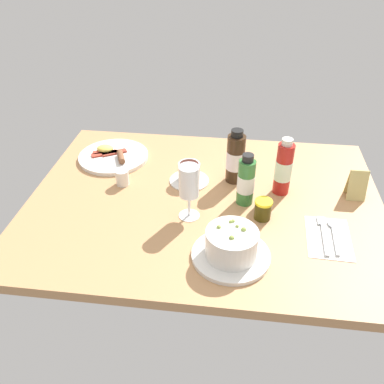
# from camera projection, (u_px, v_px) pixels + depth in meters

# --- Properties ---
(ground_plane) EXTENTS (1.10, 0.84, 0.03)m
(ground_plane) POSITION_uv_depth(u_px,v_px,m) (205.00, 203.00, 1.30)
(ground_plane) COLOR #B27F51
(porridge_bowl) EXTENTS (0.21, 0.21, 0.09)m
(porridge_bowl) POSITION_uv_depth(u_px,v_px,m) (232.00, 245.00, 1.06)
(porridge_bowl) COLOR silver
(porridge_bowl) RESTS_ON ground_plane
(cutlery_setting) EXTENTS (0.13, 0.18, 0.01)m
(cutlery_setting) POSITION_uv_depth(u_px,v_px,m) (329.00, 236.00, 1.14)
(cutlery_setting) COLOR silver
(cutlery_setting) RESTS_ON ground_plane
(coffee_cup) EXTENTS (0.13, 0.13, 0.07)m
(coffee_cup) POSITION_uv_depth(u_px,v_px,m) (189.00, 173.00, 1.36)
(coffee_cup) COLOR silver
(coffee_cup) RESTS_ON ground_plane
(creamer_jug) EXTENTS (0.04, 0.05, 0.06)m
(creamer_jug) POSITION_uv_depth(u_px,v_px,m) (122.00, 177.00, 1.35)
(creamer_jug) COLOR silver
(creamer_jug) RESTS_ON ground_plane
(wine_glass) EXTENTS (0.06, 0.06, 0.17)m
(wine_glass) POSITION_uv_depth(u_px,v_px,m) (189.00, 184.00, 1.16)
(wine_glass) COLOR white
(wine_glass) RESTS_ON ground_plane
(jam_jar) EXTENTS (0.05, 0.05, 0.06)m
(jam_jar) POSITION_uv_depth(u_px,v_px,m) (263.00, 209.00, 1.20)
(jam_jar) COLOR #352F0B
(jam_jar) RESTS_ON ground_plane
(sauce_bottle_red) EXTENTS (0.05, 0.05, 0.19)m
(sauce_bottle_red) POSITION_uv_depth(u_px,v_px,m) (284.00, 168.00, 1.28)
(sauce_bottle_red) COLOR #B21E19
(sauce_bottle_red) RESTS_ON ground_plane
(sauce_bottle_brown) EXTENTS (0.06, 0.06, 0.18)m
(sauce_bottle_brown) POSITION_uv_depth(u_px,v_px,m) (235.00, 158.00, 1.34)
(sauce_bottle_brown) COLOR #382314
(sauce_bottle_brown) RESTS_ON ground_plane
(sauce_bottle_green) EXTENTS (0.05, 0.05, 0.17)m
(sauce_bottle_green) POSITION_uv_depth(u_px,v_px,m) (246.00, 181.00, 1.24)
(sauce_bottle_green) COLOR #337233
(sauce_bottle_green) RESTS_ON ground_plane
(breakfast_plate) EXTENTS (0.25, 0.25, 0.04)m
(breakfast_plate) POSITION_uv_depth(u_px,v_px,m) (113.00, 156.00, 1.50)
(breakfast_plate) COLOR silver
(breakfast_plate) RESTS_ON ground_plane
(menu_card) EXTENTS (0.06, 0.05, 0.10)m
(menu_card) POSITION_uv_depth(u_px,v_px,m) (357.00, 184.00, 1.28)
(menu_card) COLOR tan
(menu_card) RESTS_ON ground_plane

